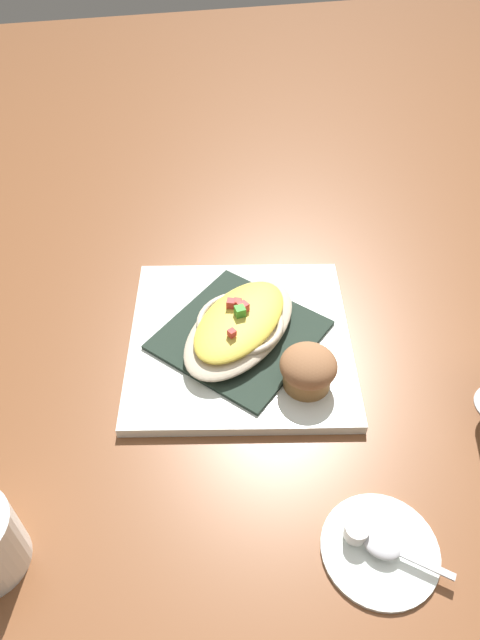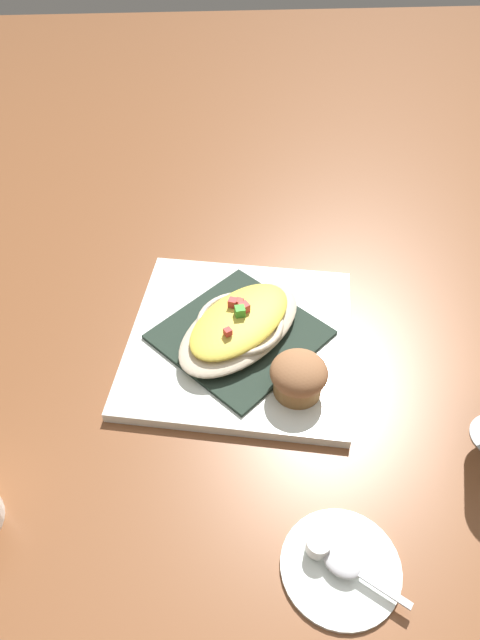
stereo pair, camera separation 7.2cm
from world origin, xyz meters
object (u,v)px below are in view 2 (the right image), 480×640
creamer_cup_0 (318,545)px  creamer_saucer (341,566)px  muffin (299,376)px  gratin_dish (240,324)px  spoon (345,564)px  square_plate (240,340)px

creamer_cup_0 → creamer_saucer: bearing=141.9°
muffin → creamer_saucer: 0.21m
gratin_dish → creamer_cup_0: 0.29m
spoon → gratin_dish: bearing=-74.6°
square_plate → gratin_dish: gratin_dish is taller
square_plate → creamer_cup_0: size_ratio=11.89×
creamer_saucer → spoon: spoon is taller
muffin → creamer_saucer: (-0.02, 0.20, -0.04)m
creamer_cup_0 → gratin_dish: bearing=-78.1°
gratin_dish → creamer_cup_0: gratin_dish is taller
creamer_saucer → square_plate: bearing=-75.0°
creamer_saucer → creamer_cup_0: 0.03m
creamer_saucer → creamer_cup_0: creamer_cup_0 is taller
creamer_saucer → creamer_cup_0: (0.02, -0.02, 0.01)m
muffin → creamer_saucer: muffin is taller
creamer_cup_0 → spoon: bearing=141.9°
square_plate → muffin: size_ratio=4.20×
spoon → square_plate: bearing=-74.6°
gratin_dish → creamer_saucer: 0.31m
gratin_dish → creamer_saucer: bearing=105.0°
muffin → creamer_cup_0: size_ratio=2.83×
muffin → creamer_cup_0: muffin is taller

